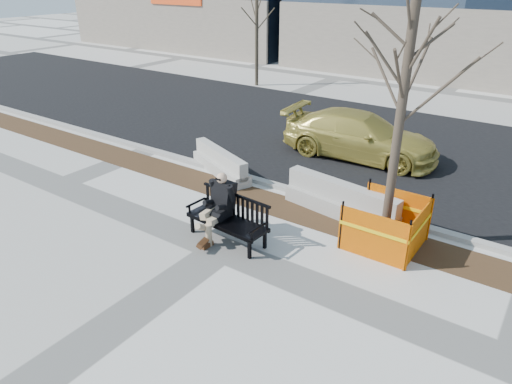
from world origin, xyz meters
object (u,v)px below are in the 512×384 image
seated_man (221,235)px  tree_fence (383,244)px  sedan (358,156)px  bench (228,240)px  jersey_barrier_left (221,174)px  jersey_barrier_right (340,215)px

seated_man → tree_fence: size_ratio=0.27×
seated_man → sedan: seated_man is taller
sedan → tree_fence: bearing=-154.2°
bench → jersey_barrier_left: bench is taller
jersey_barrier_left → seated_man: bearing=-29.0°
seated_man → sedan: size_ratio=0.31×
bench → jersey_barrier_right: size_ratio=0.65×
bench → seated_man: 0.29m
seated_man → jersey_barrier_right: 3.22m
seated_man → jersey_barrier_left: seated_man is taller
bench → sedan: sedan is taller
sedan → jersey_barrier_right: sedan is taller
sedan → seated_man: bearing=171.5°
bench → jersey_barrier_right: (1.63, 2.66, 0.00)m
jersey_barrier_left → jersey_barrier_right: jersey_barrier_right is taller
bench → jersey_barrier_left: (-2.63, 3.02, 0.00)m
seated_man → tree_fence: 3.84m
bench → sedan: bearing=92.1°
tree_fence → jersey_barrier_left: tree_fence is taller
jersey_barrier_right → tree_fence: bearing=-18.3°
sedan → bench: bearing=173.9°
jersey_barrier_left → tree_fence: bearing=11.6°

